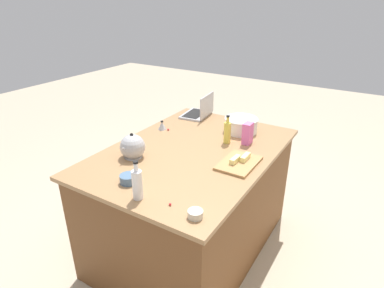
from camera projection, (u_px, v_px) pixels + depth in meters
name	position (u px, v px, depth m)	size (l,w,h in m)	color
ground_plane	(192.00, 243.00, 2.82)	(12.00, 12.00, 0.00)	#B7A88E
island_counter	(192.00, 200.00, 2.63)	(1.63, 1.14, 0.90)	brown
laptop	(199.00, 111.00, 3.11)	(0.33, 0.26, 0.22)	#B7B7BC
mixing_bowl_large	(241.00, 125.00, 2.74)	(0.28, 0.28, 0.12)	white
bottle_oil	(227.00, 132.00, 2.53)	(0.06, 0.06, 0.23)	#DBC64C
bottle_vinegar	(137.00, 184.00, 1.83)	(0.06, 0.06, 0.24)	white
kettle	(133.00, 147.00, 2.31)	(0.21, 0.18, 0.20)	#ADADB2
cutting_board	(239.00, 163.00, 2.23)	(0.33, 0.23, 0.02)	#AD7F4C
butter_stick_left	(235.00, 160.00, 2.22)	(0.11, 0.04, 0.04)	#F4E58C
butter_stick_right	(245.00, 157.00, 2.26)	(0.11, 0.04, 0.04)	#F4E58C
ramekin_small	(195.00, 214.00, 1.70)	(0.08, 0.08, 0.04)	beige
ramekin_medium	(128.00, 179.00, 2.01)	(0.11, 0.11, 0.05)	slate
kitchen_timer	(162.00, 125.00, 2.81)	(0.07, 0.07, 0.08)	#B2B2B7
candy_bag	(248.00, 133.00, 2.52)	(0.09, 0.06, 0.17)	pink
candy_0	(232.00, 130.00, 2.79)	(0.02, 0.02, 0.02)	red
candy_2	(234.00, 128.00, 2.83)	(0.02, 0.02, 0.02)	orange
candy_3	(170.00, 204.00, 1.80)	(0.02, 0.02, 0.02)	red
candy_4	(168.00, 129.00, 2.79)	(0.02, 0.02, 0.02)	red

